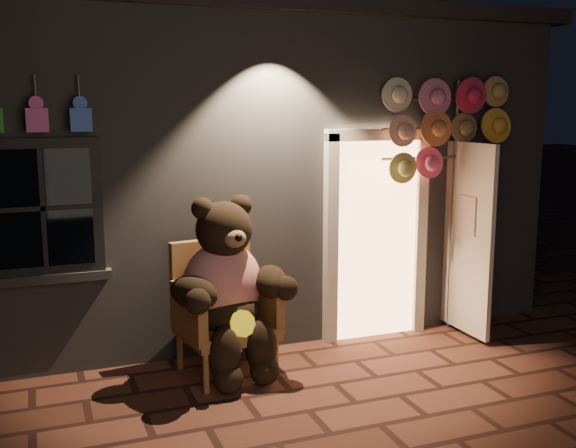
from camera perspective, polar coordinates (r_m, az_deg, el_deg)
ground at (r=5.61m, az=1.81°, el=-15.53°), size 60.00×60.00×0.00m
shop_building at (r=8.91m, az=-8.07°, el=5.48°), size 7.30×5.95×3.51m
wicker_armchair at (r=6.23m, az=-5.64°, el=-7.06°), size 0.92×0.86×1.20m
teddy_bear at (r=6.03m, az=-5.15°, el=-5.45°), size 1.17×0.98×1.62m
hat_rack at (r=7.16m, az=13.09°, el=8.13°), size 1.53×0.22×2.70m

